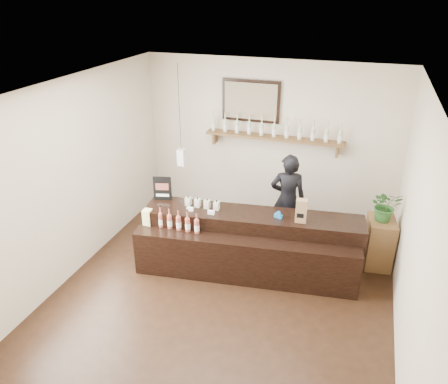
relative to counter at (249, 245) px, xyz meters
name	(u,v)px	position (x,y,z in m)	size (l,w,h in m)	color
ground	(225,289)	(-0.18, -0.58, -0.42)	(5.00, 5.00, 0.00)	black
room_shell	(225,179)	(-0.18, -0.58, 1.28)	(5.00, 5.00, 5.00)	beige
back_wall_decor	(260,122)	(-0.34, 1.79, 1.34)	(2.66, 0.96, 1.69)	brown
counter	(249,245)	(0.00, 0.00, 0.00)	(3.23, 1.24, 1.04)	black
promo_sign	(162,188)	(-1.41, 0.11, 0.66)	(0.27, 0.09, 0.38)	black
paper_bag	(301,211)	(0.70, 0.10, 0.64)	(0.17, 0.13, 0.34)	olive
tape_dispenser	(278,215)	(0.39, 0.11, 0.51)	(0.13, 0.08, 0.10)	#175EA1
side_cabinet	(379,242)	(1.82, 0.75, -0.04)	(0.45, 0.57, 0.76)	brown
potted_plant	(386,206)	(1.82, 0.75, 0.58)	(0.43, 0.37, 0.47)	#295A24
shopkeeper	(288,194)	(0.36, 0.97, 0.45)	(0.63, 0.42, 1.74)	black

